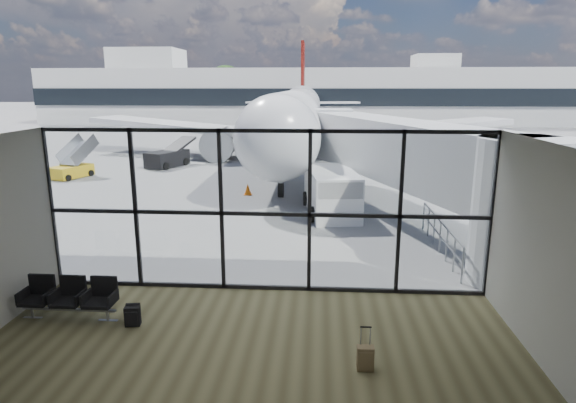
# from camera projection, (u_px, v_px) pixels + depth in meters

# --- Properties ---
(ground) EXTENTS (220.00, 220.00, 0.00)m
(ground) POSITION_uv_depth(u_px,v_px,m) (307.00, 138.00, 52.34)
(ground) COLOR slate
(ground) RESTS_ON ground
(lounge_shell) EXTENTS (12.02, 8.01, 4.51)m
(lounge_shell) POSITION_uv_depth(u_px,v_px,m) (233.00, 261.00, 8.27)
(lounge_shell) COLOR brown
(lounge_shell) RESTS_ON ground
(glass_curtain_wall) EXTENTS (12.10, 0.12, 4.50)m
(glass_curtain_wall) POSITION_uv_depth(u_px,v_px,m) (265.00, 212.00, 13.02)
(glass_curtain_wall) COLOR white
(glass_curtain_wall) RESTS_ON ground
(jet_bridge) EXTENTS (8.00, 16.50, 4.33)m
(jet_bridge) POSITION_uv_depth(u_px,v_px,m) (405.00, 157.00, 19.44)
(jet_bridge) COLOR #ADB0B2
(jet_bridge) RESTS_ON ground
(apron_railing) EXTENTS (0.06, 5.46, 1.11)m
(apron_railing) POSITION_uv_depth(u_px,v_px,m) (440.00, 232.00, 16.41)
(apron_railing) COLOR gray
(apron_railing) RESTS_ON ground
(far_terminal) EXTENTS (80.00, 12.20, 11.00)m
(far_terminal) POSITION_uv_depth(u_px,v_px,m) (308.00, 95.00, 72.70)
(far_terminal) COLOR beige
(far_terminal) RESTS_ON ground
(tree_0) EXTENTS (4.95, 4.95, 7.12)m
(tree_0) POSITION_uv_depth(u_px,v_px,m) (59.00, 91.00, 85.24)
(tree_0) COLOR #382619
(tree_0) RESTS_ON ground
(tree_1) EXTENTS (5.61, 5.61, 8.07)m
(tree_1) POSITION_uv_depth(u_px,v_px,m) (92.00, 87.00, 84.70)
(tree_1) COLOR #382619
(tree_1) RESTS_ON ground
(tree_2) EXTENTS (6.27, 6.27, 9.03)m
(tree_2) POSITION_uv_depth(u_px,v_px,m) (124.00, 84.00, 84.16)
(tree_2) COLOR #382619
(tree_2) RESTS_ON ground
(tree_3) EXTENTS (4.95, 4.95, 7.12)m
(tree_3) POSITION_uv_depth(u_px,v_px,m) (158.00, 91.00, 84.06)
(tree_3) COLOR #382619
(tree_3) RESTS_ON ground
(tree_4) EXTENTS (5.61, 5.61, 8.07)m
(tree_4) POSITION_uv_depth(u_px,v_px,m) (192.00, 88.00, 83.52)
(tree_4) COLOR #382619
(tree_4) RESTS_ON ground
(tree_5) EXTENTS (6.27, 6.27, 9.03)m
(tree_5) POSITION_uv_depth(u_px,v_px,m) (226.00, 84.00, 82.98)
(tree_5) COLOR #382619
(tree_5) RESTS_ON ground
(seating_row) EXTENTS (2.34, 0.66, 1.04)m
(seating_row) POSITION_uv_depth(u_px,v_px,m) (71.00, 295.00, 11.79)
(seating_row) COLOR gray
(seating_row) RESTS_ON ground
(backpack) EXTENTS (0.38, 0.36, 0.53)m
(backpack) POSITION_uv_depth(u_px,v_px,m) (133.00, 316.00, 11.43)
(backpack) COLOR black
(backpack) RESTS_ON ground
(suitcase) EXTENTS (0.34, 0.26, 0.91)m
(suitcase) POSITION_uv_depth(u_px,v_px,m) (365.00, 358.00, 9.62)
(suitcase) COLOR brown
(suitcase) RESTS_ON ground
(airliner) EXTENTS (35.02, 40.48, 10.43)m
(airliner) POSITION_uv_depth(u_px,v_px,m) (296.00, 116.00, 39.05)
(airliner) COLOR silver
(airliner) RESTS_ON ground
(service_van) EXTENTS (2.66, 4.69, 1.94)m
(service_van) POSITION_uv_depth(u_px,v_px,m) (332.00, 192.00, 21.31)
(service_van) COLOR white
(service_van) RESTS_ON ground
(belt_loader) EXTENTS (2.90, 4.41, 1.93)m
(belt_loader) POSITION_uv_depth(u_px,v_px,m) (168.00, 157.00, 33.93)
(belt_loader) COLOR black
(belt_loader) RESTS_ON ground
(mobile_stairs) EXTENTS (2.29, 3.24, 2.08)m
(mobile_stairs) POSITION_uv_depth(u_px,v_px,m) (72.00, 170.00, 29.91)
(mobile_stairs) COLOR gold
(mobile_stairs) RESTS_ON ground
(traffic_cone_b) EXTENTS (0.41, 0.41, 0.58)m
(traffic_cone_b) POSITION_uv_depth(u_px,v_px,m) (248.00, 190.00, 25.20)
(traffic_cone_b) COLOR orange
(traffic_cone_b) RESTS_ON ground
(traffic_cone_c) EXTENTS (0.41, 0.41, 0.59)m
(traffic_cone_c) POSITION_uv_depth(u_px,v_px,m) (378.00, 175.00, 29.23)
(traffic_cone_c) COLOR #E04F0B
(traffic_cone_c) RESTS_ON ground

